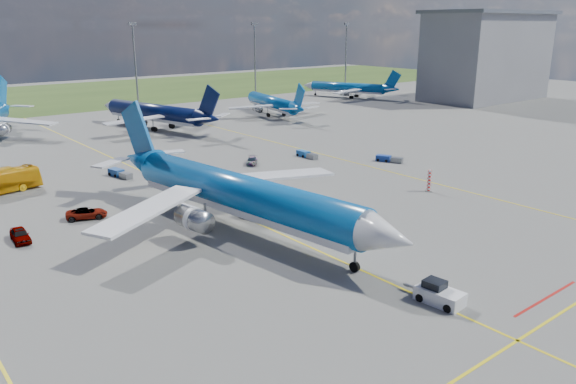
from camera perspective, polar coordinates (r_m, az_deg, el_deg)
ground at (r=56.12m, az=4.25°, el=-6.49°), size 400.00×400.00×0.00m
taxiway_lines at (r=77.49m, az=-9.75°, el=-0.10°), size 60.25×160.00×0.02m
floodlight_masts at (r=154.63m, az=-22.18°, el=11.94°), size 202.20×0.50×22.70m
terminal_building at (r=183.75m, az=19.54°, el=12.93°), size 42.00×22.00×26.00m
warning_post at (r=79.19m, az=14.15°, el=1.12°), size 0.50×0.50×3.00m
bg_jet_n at (r=127.96m, az=-13.32°, el=6.29°), size 38.55×45.47×10.35m
bg_jet_ne at (r=143.77m, az=-1.61°, el=7.82°), size 33.53×39.74×9.09m
bg_jet_ene at (r=180.11m, az=6.05°, el=9.53°), size 36.58×40.87×8.80m
main_airliner at (r=62.77m, az=-4.66°, el=-3.94°), size 41.35×51.01×12.28m
pushback_tug at (r=48.47m, az=15.06°, el=-9.99°), size 2.40×5.49×1.83m
service_car_a at (r=65.73m, az=-25.56°, el=-3.96°), size 1.97×4.27×1.42m
service_car_b at (r=70.37m, az=-19.78°, el=-2.04°), size 5.13×3.62×1.30m
service_car_c at (r=92.27m, az=-3.69°, el=3.18°), size 3.78×4.14×1.16m
baggage_tug_w at (r=95.44m, az=10.14°, el=3.33°), size 2.88×4.55×1.00m
baggage_tug_c at (r=88.23m, az=-16.74°, el=1.81°), size 2.08×4.86×1.06m
baggage_tug_e at (r=97.10m, az=1.88°, el=3.82°), size 1.32×4.54×1.02m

